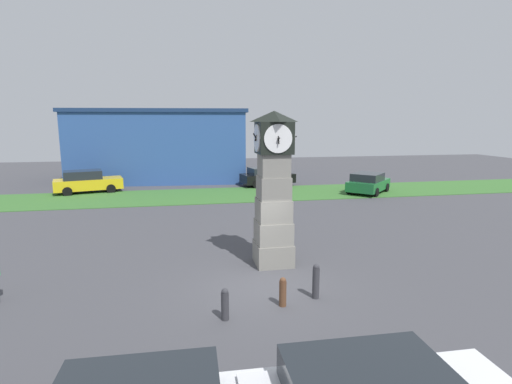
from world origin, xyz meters
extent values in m
plane|color=#424247|center=(0.00, 0.00, 0.00)|extent=(85.47, 85.47, 0.00)
cube|color=gray|center=(0.78, 1.90, 0.40)|extent=(1.29, 1.29, 0.80)
cube|color=gray|center=(0.78, 1.90, 1.20)|extent=(1.22, 1.22, 0.80)
cube|color=gray|center=(0.78, 1.90, 2.00)|extent=(1.14, 1.14, 0.80)
cube|color=gray|center=(0.78, 1.90, 2.80)|extent=(1.06, 1.06, 0.80)
cube|color=gray|center=(0.78, 1.90, 3.60)|extent=(0.99, 0.99, 0.80)
cube|color=black|center=(0.78, 1.90, 4.54)|extent=(1.16, 1.16, 1.09)
cylinder|color=white|center=(0.78, 2.50, 4.54)|extent=(0.95, 0.04, 0.95)
cube|color=black|center=(0.78, 2.53, 4.54)|extent=(0.06, 0.17, 0.19)
cube|color=black|center=(0.78, 2.53, 4.54)|extent=(0.04, 0.31, 0.25)
cylinder|color=white|center=(0.78, 1.30, 4.54)|extent=(0.95, 0.04, 0.95)
cube|color=black|center=(0.78, 1.27, 4.54)|extent=(0.06, 0.22, 0.09)
cube|color=black|center=(0.78, 1.27, 4.54)|extent=(0.04, 0.16, 0.35)
cylinder|color=white|center=(1.38, 1.90, 4.54)|extent=(0.04, 0.95, 0.95)
cube|color=black|center=(1.41, 1.90, 4.54)|extent=(0.17, 0.06, 0.19)
cube|color=black|center=(1.41, 1.90, 4.54)|extent=(0.36, 0.04, 0.13)
cylinder|color=white|center=(0.18, 1.90, 4.54)|extent=(0.04, 0.95, 0.95)
cube|color=black|center=(0.15, 1.90, 4.54)|extent=(0.10, 0.06, 0.22)
cube|color=black|center=(0.15, 1.90, 4.54)|extent=(0.21, 0.04, 0.33)
pyramid|color=black|center=(0.78, 1.90, 5.27)|extent=(1.22, 1.22, 0.37)
cylinder|color=#333338|center=(-1.39, -1.92, 0.37)|extent=(0.20, 0.20, 0.74)
sphere|color=#333338|center=(-1.39, -1.92, 0.77)|extent=(0.18, 0.18, 0.18)
cylinder|color=brown|center=(0.28, -1.43, 0.36)|extent=(0.20, 0.20, 0.72)
sphere|color=brown|center=(0.28, -1.43, 0.75)|extent=(0.18, 0.18, 0.18)
cylinder|color=#333338|center=(1.35, -1.12, 0.46)|extent=(0.20, 0.20, 0.92)
sphere|color=#333338|center=(1.35, -1.12, 0.95)|extent=(0.18, 0.18, 0.18)
cube|color=#1E2328|center=(0.26, -6.58, 1.25)|extent=(2.46, 1.72, 0.51)
cube|color=gold|center=(-8.97, 18.49, 0.64)|extent=(4.87, 2.87, 0.75)
cube|color=#1E2328|center=(-9.30, 18.41, 1.32)|extent=(2.84, 2.22, 0.60)
cylinder|color=black|center=(-7.81, 19.67, 0.32)|extent=(0.67, 0.37, 0.64)
cylinder|color=black|center=(-7.39, 18.02, 0.32)|extent=(0.67, 0.37, 0.64)
cylinder|color=black|center=(-10.56, 18.96, 0.32)|extent=(0.67, 0.37, 0.64)
cylinder|color=black|center=(-10.13, 17.32, 0.32)|extent=(0.67, 0.37, 0.64)
cube|color=black|center=(4.33, 19.07, 0.62)|extent=(4.39, 2.55, 0.71)
cube|color=#1E2328|center=(4.03, 19.01, 1.23)|extent=(2.54, 2.07, 0.51)
cylinder|color=black|center=(5.43, 20.15, 0.32)|extent=(0.67, 0.33, 0.64)
cylinder|color=black|center=(5.75, 18.44, 0.32)|extent=(0.67, 0.33, 0.64)
cylinder|color=black|center=(2.92, 19.69, 0.32)|extent=(0.67, 0.33, 0.64)
cylinder|color=black|center=(3.23, 17.98, 0.32)|extent=(0.67, 0.33, 0.64)
cube|color=#19602D|center=(10.73, 14.58, 0.61)|extent=(4.13, 4.14, 0.68)
cube|color=#1E2328|center=(10.52, 14.38, 1.21)|extent=(2.80, 2.80, 0.53)
cylinder|color=black|center=(10.90, 16.10, 0.32)|extent=(0.61, 0.61, 0.64)
cylinder|color=black|center=(12.24, 14.77, 0.32)|extent=(0.61, 0.61, 0.64)
cylinder|color=black|center=(9.21, 14.40, 0.32)|extent=(0.61, 0.61, 0.64)
cylinder|color=black|center=(10.55, 13.07, 0.32)|extent=(0.61, 0.61, 0.64)
cube|color=#2D5193|center=(-4.00, 25.10, 2.88)|extent=(14.87, 10.02, 5.77)
cube|color=navy|center=(-4.00, 25.10, 5.92)|extent=(15.32, 10.32, 0.30)
cube|color=#386B2D|center=(1.45, 15.67, 0.02)|extent=(51.28, 5.76, 0.04)
camera|label=1|loc=(-2.39, -11.56, 5.12)|focal=28.00mm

